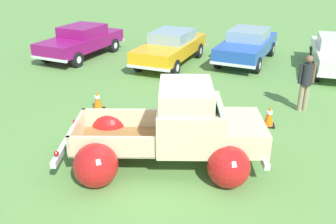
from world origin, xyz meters
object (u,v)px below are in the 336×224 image
show_car_2 (247,44)px  spectator_0 (306,80)px  vintage_pickup_truck (178,133)px  lane_cone_1 (97,100)px  show_car_1 (171,46)px  show_car_0 (81,40)px  lane_cone_0 (269,116)px

show_car_2 → spectator_0: spectator_0 is taller
vintage_pickup_truck → show_car_2: size_ratio=0.99×
show_car_2 → lane_cone_1: show_car_2 is taller
show_car_1 → spectator_0: size_ratio=2.78×
show_car_0 → show_car_1: 4.28m
lane_cone_0 → lane_cone_1: same height
vintage_pickup_truck → lane_cone_1: size_ratio=7.69×
vintage_pickup_truck → show_car_0: 10.26m
spectator_0 → show_car_2: bearing=-2.3°
vintage_pickup_truck → spectator_0: 4.98m
vintage_pickup_truck → show_car_0: vintage_pickup_truck is taller
show_car_0 → show_car_2: 7.55m
vintage_pickup_truck → spectator_0: size_ratio=2.75×
show_car_1 → lane_cone_1: (-1.43, -5.41, -0.47)m
show_car_0 → show_car_1: bearing=99.7°
show_car_2 → lane_cone_0: bearing=19.7°
lane_cone_1 → show_car_1: bearing=75.2°
lane_cone_1 → show_car_2: bearing=53.4°
vintage_pickup_truck → show_car_2: 9.15m
show_car_2 → spectator_0: size_ratio=2.77×
show_car_0 → spectator_0: 10.33m
vintage_pickup_truck → spectator_0: (3.38, 3.65, 0.25)m
show_car_0 → show_car_1: same height
vintage_pickup_truck → spectator_0: bearing=38.5°
vintage_pickup_truck → lane_cone_0: vintage_pickup_truck is taller
vintage_pickup_truck → lane_cone_0: size_ratio=7.69×
spectator_0 → lane_cone_0: (-1.12, -1.32, -0.70)m
vintage_pickup_truck → show_car_0: size_ratio=1.01×
lane_cone_0 → show_car_0: bearing=142.4°
show_car_0 → lane_cone_0: (8.00, -6.17, -0.47)m
show_car_1 → lane_cone_0: (3.75, -5.71, -0.47)m
vintage_pickup_truck → show_car_0: (-5.74, 8.50, 0.03)m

